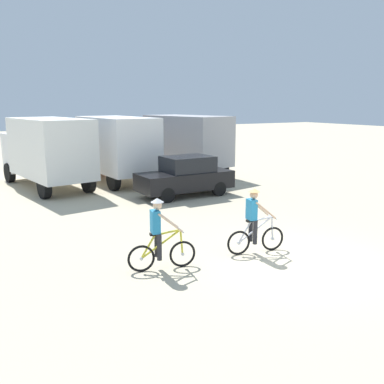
# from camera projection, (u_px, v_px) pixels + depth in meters

# --- Properties ---
(ground_plane) EXTENTS (120.00, 120.00, 0.00)m
(ground_plane) POSITION_uv_depth(u_px,v_px,m) (296.00, 262.00, 11.13)
(ground_plane) COLOR beige
(box_truck_white_box) EXTENTS (3.30, 7.02, 3.35)m
(box_truck_white_box) POSITION_uv_depth(u_px,v_px,m) (46.00, 149.00, 20.43)
(box_truck_white_box) COLOR white
(box_truck_white_box) RESTS_ON ground
(box_truck_avon_van) EXTENTS (2.84, 6.90, 3.35)m
(box_truck_avon_van) POSITION_uv_depth(u_px,v_px,m) (113.00, 146.00, 22.21)
(box_truck_avon_van) COLOR white
(box_truck_avon_van) RESTS_ON ground
(box_truck_grey_hauler) EXTENTS (3.56, 7.06, 3.35)m
(box_truck_grey_hauler) POSITION_uv_depth(u_px,v_px,m) (181.00, 141.00, 24.56)
(box_truck_grey_hauler) COLOR #9E9EA3
(box_truck_grey_hauler) RESTS_ON ground
(sedan_parked) EXTENTS (4.23, 1.83, 1.76)m
(sedan_parked) POSITION_uv_depth(u_px,v_px,m) (186.00, 176.00, 18.83)
(sedan_parked) COLOR black
(sedan_parked) RESTS_ON ground
(cyclist_orange_shirt) EXTENTS (1.71, 0.57, 1.82)m
(cyclist_orange_shirt) POSITION_uv_depth(u_px,v_px,m) (160.00, 237.00, 10.43)
(cyclist_orange_shirt) COLOR black
(cyclist_orange_shirt) RESTS_ON ground
(cyclist_cowboy_hat) EXTENTS (1.71, 0.55, 1.82)m
(cyclist_cowboy_hat) POSITION_uv_depth(u_px,v_px,m) (254.00, 223.00, 11.62)
(cyclist_cowboy_hat) COLOR black
(cyclist_cowboy_hat) RESTS_ON ground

